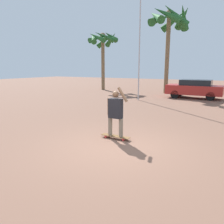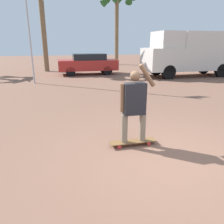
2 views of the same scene
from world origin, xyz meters
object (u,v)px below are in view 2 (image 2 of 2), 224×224
skateboard (133,142)px  flagpole (27,0)px  camper_van (191,52)px  parked_car_red (88,63)px  person_skateboarder (134,103)px

skateboard → flagpole: size_ratio=0.13×
camper_van → flagpole: 10.32m
camper_van → flagpole: (-9.97, -0.50, 2.64)m
camper_van → parked_car_red: (-6.57, 2.53, -0.80)m
flagpole → person_skateboarder: bearing=-72.4°
person_skateboarder → flagpole: bearing=107.6°
person_skateboarder → camper_van: bearing=52.1°
skateboard → parked_car_red: bearing=87.0°
camper_van → parked_car_red: camper_van is taller
skateboard → flagpole: (-2.77, 8.74, 4.13)m
parked_car_red → flagpole: 5.70m
parked_car_red → flagpole: bearing=-138.3°
person_skateboarder → parked_car_red: (0.63, 11.77, -0.18)m
parked_car_red → camper_van: bearing=-21.1°
skateboard → camper_van: 11.80m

